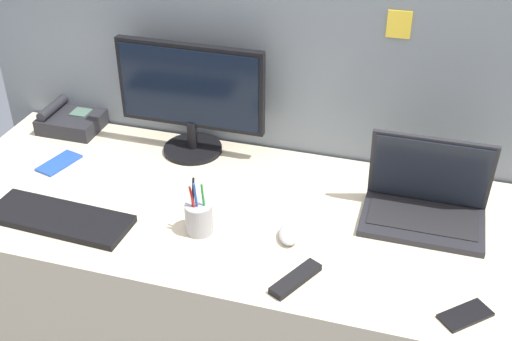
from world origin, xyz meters
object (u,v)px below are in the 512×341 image
(cell_phone_black_slab, at_px, (465,315))
(keyboard_main, at_px, (59,218))
(pen_cup, at_px, (199,218))
(cell_phone_blue_case, at_px, (59,163))
(laptop, at_px, (426,198))
(tv_remote, at_px, (296,279))
(desk_phone, at_px, (71,120))
(desktop_monitor, at_px, (191,94))
(computer_mouse_right_hand, at_px, (289,234))

(cell_phone_black_slab, bearing_deg, keyboard_main, -136.02)
(pen_cup, distance_m, cell_phone_blue_case, 0.64)
(pen_cup, bearing_deg, cell_phone_black_slab, -10.17)
(pen_cup, bearing_deg, laptop, 22.33)
(cell_phone_blue_case, height_order, cell_phone_black_slab, same)
(pen_cup, relative_size, tv_remote, 1.11)
(laptop, xyz_separation_m, desk_phone, (-1.32, 0.20, -0.04))
(cell_phone_blue_case, bearing_deg, pen_cup, -4.65)
(cell_phone_black_slab, bearing_deg, desk_phone, -155.27)
(pen_cup, bearing_deg, tv_remote, -22.38)
(laptop, relative_size, tv_remote, 2.13)
(desktop_monitor, distance_m, desk_phone, 0.53)
(cell_phone_blue_case, bearing_deg, tv_remote, -5.63)
(desktop_monitor, xyz_separation_m, keyboard_main, (-0.24, -0.51, -0.21))
(keyboard_main, distance_m, computer_mouse_right_hand, 0.70)
(laptop, distance_m, computer_mouse_right_hand, 0.43)
(laptop, distance_m, cell_phone_blue_case, 1.23)
(desk_phone, xyz_separation_m, computer_mouse_right_hand, (0.95, -0.41, -0.02))
(desktop_monitor, height_order, desk_phone, desktop_monitor)
(cell_phone_black_slab, distance_m, tv_remote, 0.44)
(pen_cup, xyz_separation_m, tv_remote, (0.33, -0.13, -0.04))
(computer_mouse_right_hand, distance_m, tv_remote, 0.19)
(laptop, xyz_separation_m, cell_phone_black_slab, (0.14, -0.40, -0.07))
(laptop, bearing_deg, computer_mouse_right_hand, -149.41)
(desktop_monitor, distance_m, laptop, 0.85)
(keyboard_main, distance_m, pen_cup, 0.43)
(desktop_monitor, bearing_deg, computer_mouse_right_hand, -41.33)
(desk_phone, relative_size, tv_remote, 1.27)
(pen_cup, xyz_separation_m, cell_phone_blue_case, (-0.60, 0.21, -0.05))
(laptop, height_order, tv_remote, laptop)
(laptop, height_order, computer_mouse_right_hand, laptop)
(laptop, height_order, cell_phone_black_slab, laptop)
(desktop_monitor, height_order, computer_mouse_right_hand, desktop_monitor)
(desktop_monitor, bearing_deg, cell_phone_blue_case, -151.58)
(keyboard_main, relative_size, tv_remote, 2.62)
(tv_remote, bearing_deg, desk_phone, 177.25)
(desktop_monitor, bearing_deg, pen_cup, -66.85)
(laptop, relative_size, pen_cup, 1.93)
(desk_phone, bearing_deg, tv_remote, -30.23)
(pen_cup, bearing_deg, desktop_monitor, 113.15)
(cell_phone_blue_case, height_order, tv_remote, tv_remote)
(desktop_monitor, distance_m, keyboard_main, 0.60)
(desk_phone, distance_m, tv_remote, 1.17)
(keyboard_main, bearing_deg, computer_mouse_right_hand, 12.29)
(cell_phone_black_slab, bearing_deg, cell_phone_blue_case, -147.49)
(laptop, xyz_separation_m, keyboard_main, (-1.06, -0.34, -0.06))
(desktop_monitor, relative_size, desk_phone, 2.39)
(laptop, height_order, pen_cup, laptop)
(laptop, bearing_deg, keyboard_main, -162.39)
(pen_cup, bearing_deg, cell_phone_blue_case, 160.35)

